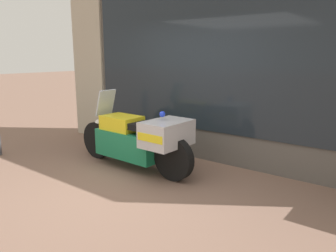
{
  "coord_description": "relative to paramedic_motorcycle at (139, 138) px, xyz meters",
  "views": [
    {
      "loc": [
        3.04,
        -3.06,
        1.84
      ],
      "look_at": [
        -0.24,
        1.21,
        0.67
      ],
      "focal_mm": 35.0,
      "sensor_mm": 36.0,
      "label": 1
    }
  ],
  "objects": [
    {
      "name": "window_display",
      "position": [
        0.83,
        1.32,
        -0.09
      ],
      "size": [
        5.43,
        0.3,
        1.81
      ],
      "color": "slate",
      "rests_on": "ground"
    },
    {
      "name": "shop_building",
      "position": [
        0.0,
        1.29,
        1.28
      ],
      "size": [
        6.82,
        0.55,
        3.6
      ],
      "color": "#56514C",
      "rests_on": "ground"
    },
    {
      "name": "ground_plane",
      "position": [
        0.44,
        -0.71,
        -0.53
      ],
      "size": [
        60.0,
        60.0,
        0.0
      ],
      "primitive_type": "plane",
      "color": "#7A5B4C"
    },
    {
      "name": "paramedic_motorcycle",
      "position": [
        0.0,
        0.0,
        0.0
      ],
      "size": [
        2.43,
        0.78,
        1.27
      ],
      "rotation": [
        0.0,
        0.0,
        3.11
      ],
      "color": "black",
      "rests_on": "ground"
    }
  ]
}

